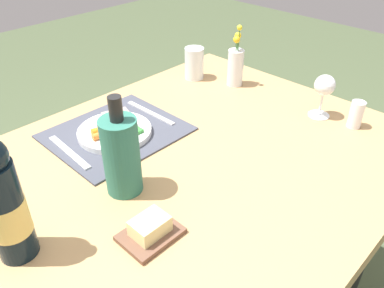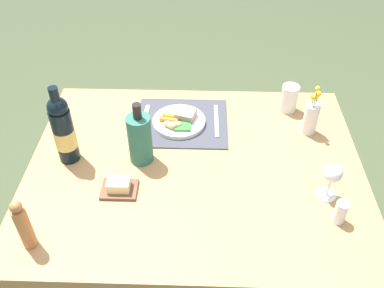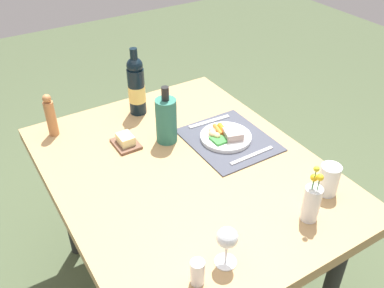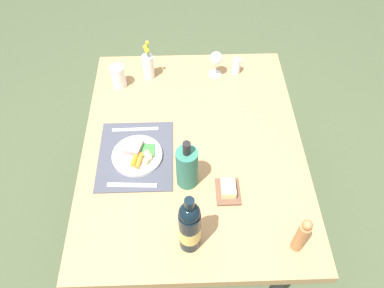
{
  "view_description": "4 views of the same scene",
  "coord_description": "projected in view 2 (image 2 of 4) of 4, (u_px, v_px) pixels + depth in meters",
  "views": [
    {
      "loc": [
        0.64,
        0.62,
        1.43
      ],
      "look_at": [
        0.04,
        0.04,
        0.87
      ],
      "focal_mm": 36.51,
      "sensor_mm": 36.0,
      "label": 1
    },
    {
      "loc": [
        -0.02,
        1.17,
        1.92
      ],
      "look_at": [
        0.01,
        -0.0,
        0.89
      ],
      "focal_mm": 39.68,
      "sensor_mm": 36.0,
      "label": 2
    },
    {
      "loc": [
        -1.16,
        0.69,
        1.86
      ],
      "look_at": [
        0.01,
        -0.04,
        0.87
      ],
      "focal_mm": 39.92,
      "sensor_mm": 36.0,
      "label": 3
    },
    {
      "loc": [
        1.08,
        -0.04,
        2.14
      ],
      "look_at": [
        0.06,
        -0.01,
        0.84
      ],
      "focal_mm": 34.87,
      "sensor_mm": 36.0,
      "label": 4
    }
  ],
  "objects": [
    {
      "name": "salt_shaker",
      "position": [
        341.0,
        212.0,
        1.41
      ],
      "size": [
        0.04,
        0.04,
        0.09
      ],
      "primitive_type": "cylinder",
      "color": "white",
      "rests_on": "dining_table"
    },
    {
      "name": "placemat",
      "position": [
        182.0,
        122.0,
        1.83
      ],
      "size": [
        0.39,
        0.34,
        0.01
      ],
      "primitive_type": "cube",
      "color": "#40434F",
      "rests_on": "dining_table"
    },
    {
      "name": "water_tumbler",
      "position": [
        289.0,
        100.0,
        1.87
      ],
      "size": [
        0.07,
        0.07,
        0.12
      ],
      "color": "silver",
      "rests_on": "dining_table"
    },
    {
      "name": "fork",
      "position": [
        216.0,
        121.0,
        1.83
      ],
      "size": [
        0.02,
        0.22,
        0.0
      ],
      "primitive_type": "cube",
      "rotation": [
        0.0,
        0.0,
        0.02
      ],
      "color": "silver",
      "rests_on": "placemat"
    },
    {
      "name": "dinner_plate",
      "position": [
        179.0,
        121.0,
        1.81
      ],
      "size": [
        0.23,
        0.23,
        0.05
      ],
      "color": "white",
      "rests_on": "placemat"
    },
    {
      "name": "wine_bottle",
      "position": [
        63.0,
        130.0,
        1.57
      ],
      "size": [
        0.08,
        0.08,
        0.33
      ],
      "color": "black",
      "rests_on": "dining_table"
    },
    {
      "name": "ground_plane",
      "position": [
        194.0,
        275.0,
        2.15
      ],
      "size": [
        8.0,
        8.0,
        0.0
      ],
      "primitive_type": "plane",
      "color": "#455336"
    },
    {
      "name": "cooler_bottle",
      "position": [
        140.0,
        138.0,
        1.59
      ],
      "size": [
        0.09,
        0.09,
        0.26
      ],
      "color": "#2D6E5D",
      "rests_on": "dining_table"
    },
    {
      "name": "wine_glass",
      "position": [
        333.0,
        175.0,
        1.45
      ],
      "size": [
        0.07,
        0.07,
        0.15
      ],
      "color": "white",
      "rests_on": "dining_table"
    },
    {
      "name": "dining_table",
      "position": [
        195.0,
        181.0,
        1.69
      ],
      "size": [
        1.29,
        1.02,
        0.78
      ],
      "color": "tan",
      "rests_on": "ground_plane"
    },
    {
      "name": "knife",
      "position": [
        144.0,
        120.0,
        1.83
      ],
      "size": [
        0.03,
        0.21,
        0.0
      ],
      "primitive_type": "cube",
      "rotation": [
        0.0,
        0.0,
        -0.05
      ],
      "color": "silver",
      "rests_on": "placemat"
    },
    {
      "name": "butter_dish",
      "position": [
        119.0,
        187.0,
        1.52
      ],
      "size": [
        0.13,
        0.1,
        0.05
      ],
      "color": "brown",
      "rests_on": "dining_table"
    },
    {
      "name": "flower_vase",
      "position": [
        311.0,
        117.0,
        1.74
      ],
      "size": [
        0.06,
        0.06,
        0.23
      ],
      "color": "silver",
      "rests_on": "dining_table"
    },
    {
      "name": "pepper_mill",
      "position": [
        23.0,
        225.0,
        1.3
      ],
      "size": [
        0.04,
        0.04,
        0.2
      ],
      "color": "#B47444",
      "rests_on": "dining_table"
    }
  ]
}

